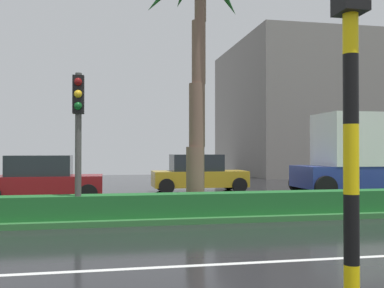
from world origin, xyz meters
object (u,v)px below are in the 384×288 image
object	(u,v)px
car_in_traffic_third	(43,179)
car_in_traffic_fourth	(198,174)
traffic_signal_median_right	(78,119)
box_truck_lead	(369,159)
traffic_signal_foreground	(350,47)

from	to	relation	value
car_in_traffic_third	car_in_traffic_fourth	size ratio (longest dim) A/B	1.00
traffic_signal_median_right	car_in_traffic_third	world-z (taller)	traffic_signal_median_right
car_in_traffic_third	box_truck_lead	bearing A→B (deg)	-1.34
car_in_traffic_third	traffic_signal_foreground	bearing A→B (deg)	-70.27
traffic_signal_foreground	box_truck_lead	distance (m)	15.62
traffic_signal_foreground	car_in_traffic_fourth	world-z (taller)	traffic_signal_foreground
car_in_traffic_fourth	box_truck_lead	size ratio (longest dim) A/B	0.67
traffic_signal_median_right	car_in_traffic_fourth	world-z (taller)	traffic_signal_median_right
traffic_signal_median_right	box_truck_lead	distance (m)	13.04
car_in_traffic_third	car_in_traffic_fourth	xyz separation A→B (m)	(6.53, 2.66, 0.00)
car_in_traffic_third	car_in_traffic_fourth	world-z (taller)	same
traffic_signal_median_right	car_in_traffic_fourth	size ratio (longest dim) A/B	0.86
box_truck_lead	traffic_signal_foreground	bearing A→B (deg)	-123.32
traffic_signal_median_right	car_in_traffic_fourth	bearing A→B (deg)	60.33
car_in_traffic_fourth	traffic_signal_foreground	bearing A→B (deg)	-96.28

